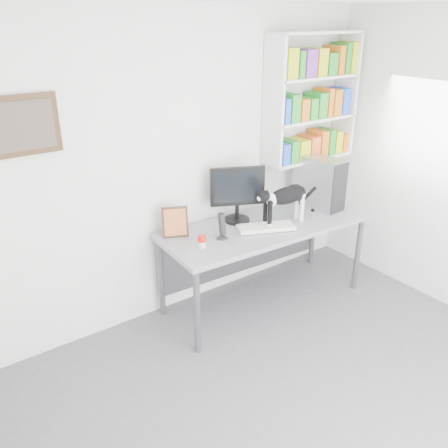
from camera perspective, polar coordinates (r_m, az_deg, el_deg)
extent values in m
cube|color=#57575C|center=(3.64, 13.92, -22.52)|extent=(4.00, 4.00, 0.01)
cube|color=silver|center=(4.25, -4.92, 6.66)|extent=(4.00, 0.01, 2.70)
cube|color=silver|center=(4.87, 10.52, 14.64)|extent=(1.03, 0.28, 1.24)
cube|color=#412915|center=(3.61, -23.21, 10.81)|extent=(0.52, 0.04, 0.42)
cube|color=slate|center=(4.58, 4.84, -4.73)|extent=(2.01, 0.87, 0.82)
cube|color=black|center=(4.36, 1.60, 3.63)|extent=(0.56, 0.43, 0.54)
cube|color=silver|center=(4.29, 5.06, -0.38)|extent=(0.55, 0.38, 0.04)
cube|color=#A2A2A6|center=(4.82, 11.36, 4.98)|extent=(0.25, 0.51, 0.50)
cylinder|color=black|center=(4.06, -0.24, -0.19)|extent=(0.11, 0.11, 0.24)
cube|color=#412915|center=(4.12, -5.91, 0.32)|extent=(0.24, 0.18, 0.28)
cylinder|color=#B8160F|center=(3.94, -2.69, -2.12)|extent=(0.09, 0.09, 0.10)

